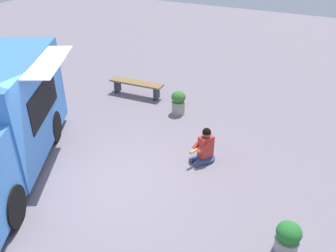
% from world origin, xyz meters
% --- Properties ---
extents(ground_plane, '(40.00, 40.00, 0.00)m').
position_xyz_m(ground_plane, '(0.00, 0.00, 0.00)').
color(ground_plane, slate).
extents(person_customer, '(0.65, 0.77, 0.91)m').
position_xyz_m(person_customer, '(-1.83, -1.65, 0.35)').
color(person_customer, '#334873').
rests_on(person_customer, ground_plane).
extents(planter_flowering_near, '(0.45, 0.44, 0.62)m').
position_xyz_m(planter_flowering_near, '(-4.18, 0.19, 0.32)').
color(planter_flowering_near, '#979C92').
rests_on(planter_flowering_near, ground_plane).
extents(planter_flowering_far, '(0.43, 0.43, 0.73)m').
position_xyz_m(planter_flowering_far, '(-0.12, -3.61, 0.38)').
color(planter_flowering_far, '#949E84').
rests_on(planter_flowering_far, ground_plane).
extents(plaza_bench, '(1.90, 0.54, 0.49)m').
position_xyz_m(plaza_bench, '(1.72, -4.11, 0.38)').
color(plaza_bench, olive).
rests_on(plaza_bench, ground_plane).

